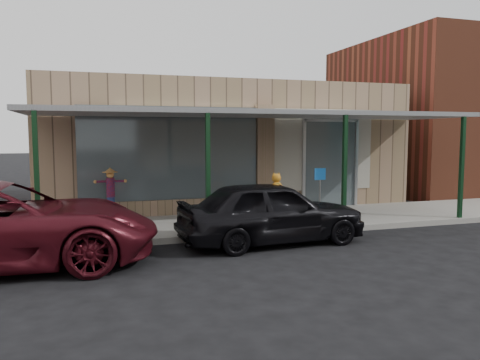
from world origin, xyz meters
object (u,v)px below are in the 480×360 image
object	(u,v)px
barrel_pumpkin	(255,213)
parked_sedan	(272,212)
barrel_scarecrow	(111,203)
handicap_sign	(320,188)

from	to	relation	value
barrel_pumpkin	parked_sedan	bearing A→B (deg)	-96.19
barrel_scarecrow	barrel_pumpkin	world-z (taller)	barrel_scarecrow
handicap_sign	barrel_pumpkin	bearing A→B (deg)	162.87
barrel_scarecrow	parked_sedan	size ratio (longest dim) A/B	0.33
barrel_scarecrow	handicap_sign	xyz separation A→B (m)	(5.20, -2.11, 0.46)
barrel_scarecrow	parked_sedan	bearing A→B (deg)	-58.53
barrel_scarecrow	handicap_sign	distance (m)	5.64
barrel_scarecrow	handicap_sign	bearing A→B (deg)	-37.84
barrel_pumpkin	handicap_sign	world-z (taller)	handicap_sign
handicap_sign	parked_sedan	world-z (taller)	handicap_sign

